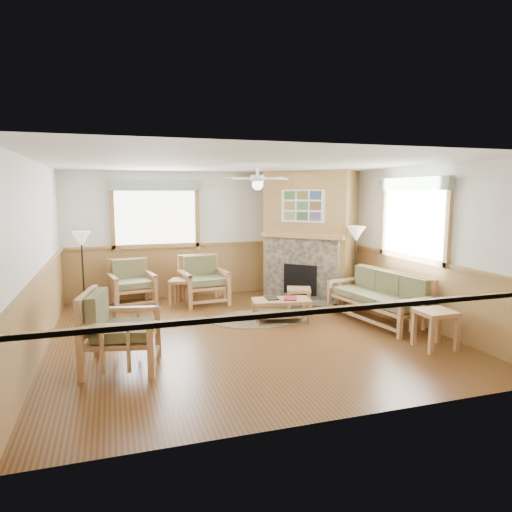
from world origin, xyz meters
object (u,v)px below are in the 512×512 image
object	(u,v)px
sofa	(378,297)
armchair_back_left	(132,283)
armchair_back_right	(204,280)
footstool	(299,298)
coffee_table	(281,310)
end_table_chairs	(182,292)
armchair_left	(121,330)
floor_lamp_right	(355,267)
floor_lamp_left	(83,271)
end_table_sofa	(435,329)

from	to	relation	value
sofa	armchair_back_left	xyz separation A→B (m)	(-4.05, 2.49, 0.02)
armchair_back_right	footstool	world-z (taller)	armchair_back_right
coffee_table	end_table_chairs	world-z (taller)	end_table_chairs
armchair_left	footstool	xyz separation A→B (m)	(3.38, 2.15, -0.31)
armchair_back_left	armchair_left	world-z (taller)	armchair_left
armchair_back_right	footstool	distance (m)	1.96
sofa	floor_lamp_right	xyz separation A→B (m)	(0.12, 1.00, 0.37)
floor_lamp_left	sofa	bearing A→B (deg)	-25.64
armchair_left	end_table_sofa	bearing A→B (deg)	-86.40
sofa	armchair_back_left	bearing A→B (deg)	-130.64
armchair_left	floor_lamp_left	bearing A→B (deg)	22.39
armchair_back_right	armchair_back_left	bearing A→B (deg)	163.81
sofa	armchair_back_right	world-z (taller)	armchair_back_right
end_table_chairs	coffee_table	bearing A→B (deg)	-49.22
armchair_left	end_table_sofa	distance (m)	4.40
armchair_left	coffee_table	world-z (taller)	armchair_left
armchair_back_right	floor_lamp_right	world-z (taller)	floor_lamp_right
coffee_table	floor_lamp_left	size ratio (longest dim) A/B	0.65
armchair_left	sofa	bearing A→B (deg)	-67.17
armchair_back_left	end_table_chairs	xyz separation A→B (m)	(0.96, -0.26, -0.20)
end_table_sofa	floor_lamp_left	distance (m)	6.30
end_table_sofa	coffee_table	bearing A→B (deg)	129.52
end_table_sofa	floor_lamp_right	world-z (taller)	floor_lamp_right
end_table_chairs	floor_lamp_right	distance (m)	3.47
end_table_chairs	armchair_back_left	bearing A→B (deg)	164.73
floor_lamp_right	armchair_back_right	bearing A→B (deg)	156.05
footstool	floor_lamp_right	bearing A→B (deg)	-14.84
armchair_back_left	footstool	size ratio (longest dim) A/B	2.01
footstool	floor_lamp_left	bearing A→B (deg)	164.80
end_table_chairs	footstool	bearing A→B (deg)	-23.73
armchair_back_right	floor_lamp_left	world-z (taller)	floor_lamp_left
sofa	floor_lamp_left	xyz separation A→B (m)	(-4.94, 2.37, 0.33)
armchair_left	armchair_back_right	bearing A→B (deg)	-16.99
coffee_table	armchair_back_left	bearing A→B (deg)	150.71
end_table_chairs	footstool	xyz separation A→B (m)	(2.14, -0.94, -0.06)
armchair_left	floor_lamp_left	xyz separation A→B (m)	(-0.62, 3.23, 0.26)
end_table_sofa	footstool	bearing A→B (deg)	109.49
coffee_table	floor_lamp_left	bearing A→B (deg)	160.58
armchair_left	floor_lamp_left	distance (m)	3.30
footstool	floor_lamp_left	distance (m)	4.18
floor_lamp_left	end_table_sofa	bearing A→B (deg)	-37.69
armchair_back_left	armchair_back_right	bearing A→B (deg)	-20.61
coffee_table	floor_lamp_right	world-z (taller)	floor_lamp_right
end_table_sofa	sofa	bearing A→B (deg)	91.17
armchair_back_left	end_table_chairs	distance (m)	1.02
armchair_back_right	end_table_sofa	size ratio (longest dim) A/B	1.70
floor_lamp_left	armchair_left	bearing A→B (deg)	-79.17
armchair_back_right	footstool	xyz separation A→B (m)	(1.70, -0.94, -0.29)
end_table_chairs	end_table_sofa	size ratio (longest dim) A/B	0.92
armchair_left	floor_lamp_right	xyz separation A→B (m)	(4.44, 1.87, 0.30)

